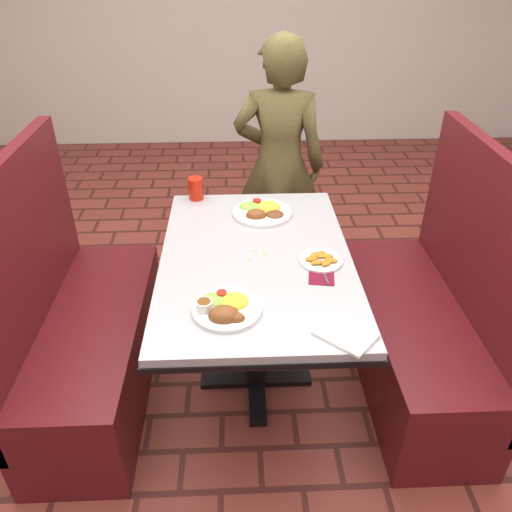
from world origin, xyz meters
The scene contains 14 objects.
dining_table centered at (0.00, 0.00, 0.65)m, with size 0.81×1.21×0.75m.
booth_bench_left centered at (-0.80, 0.00, 0.33)m, with size 0.47×1.20×1.17m.
booth_bench_right centered at (0.80, 0.00, 0.33)m, with size 0.47×1.20×1.17m.
diner_person centered at (0.18, 1.00, 0.74)m, with size 0.54×0.36×1.48m, color brown.
near_dinner_plate centered at (-0.13, -0.36, 0.78)m, with size 0.25×0.25×0.08m.
far_dinner_plate centered at (0.05, 0.38, 0.78)m, with size 0.29×0.29×0.07m.
plantain_plate centered at (0.26, -0.06, 0.76)m, with size 0.18×0.18×0.03m.
maroon_napkin centered at (0.25, -0.17, 0.75)m, with size 0.10×0.10×0.00m, color maroon.
spoon_utensil centered at (0.26, -0.16, 0.75)m, with size 0.01×0.12×0.00m, color silver.
red_tumbler centered at (-0.28, 0.56, 0.81)m, with size 0.08×0.08×0.11m, color red.
paper_napkin centered at (0.28, -0.51, 0.76)m, with size 0.19×0.14×0.01m, color white.
knife_utensil centered at (-0.05, -0.38, 0.76)m, with size 0.01×0.17×0.00m, color silver.
fork_utensil centered at (-0.12, -0.39, 0.76)m, with size 0.01×0.15×0.00m, color silver.
lettuce_shreds centered at (0.04, 0.06, 0.75)m, with size 0.28×0.32×0.00m, color #8FC44E, non-canonical shape.
Camera 1 is at (-0.08, -1.77, 1.88)m, focal length 35.00 mm.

